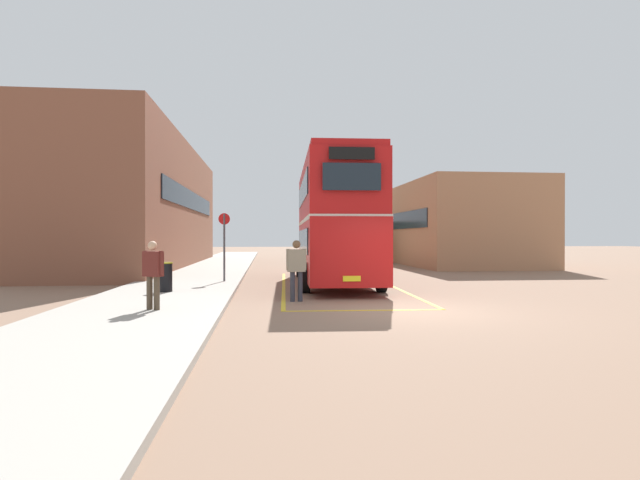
{
  "coord_description": "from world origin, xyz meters",
  "views": [
    {
      "loc": [
        -3.47,
        -12.25,
        1.85
      ],
      "look_at": [
        -0.97,
        11.5,
        1.7
      ],
      "focal_mm": 28.33,
      "sensor_mm": 36.0,
      "label": 1
    }
  ],
  "objects_px": {
    "double_decker_bus": "(334,220)",
    "bus_stop_sign": "(224,240)",
    "pedestrian_waiting_near": "(153,270)",
    "litter_bin": "(166,277)",
    "single_deck_bus": "(359,239)",
    "pedestrian_boarding": "(296,266)"
  },
  "relations": [
    {
      "from": "bus_stop_sign",
      "to": "litter_bin",
      "type": "bearing_deg",
      "value": -112.75
    },
    {
      "from": "pedestrian_boarding",
      "to": "double_decker_bus",
      "type": "bearing_deg",
      "value": 71.74
    },
    {
      "from": "bus_stop_sign",
      "to": "pedestrian_waiting_near",
      "type": "bearing_deg",
      "value": -97.68
    },
    {
      "from": "single_deck_bus",
      "to": "bus_stop_sign",
      "type": "relative_size",
      "value": 3.17
    },
    {
      "from": "pedestrian_waiting_near",
      "to": "litter_bin",
      "type": "height_order",
      "value": "pedestrian_waiting_near"
    },
    {
      "from": "single_deck_bus",
      "to": "pedestrian_boarding",
      "type": "distance_m",
      "value": 26.61
    },
    {
      "from": "single_deck_bus",
      "to": "litter_bin",
      "type": "xyz_separation_m",
      "value": [
        -10.53,
        -24.06,
        -1.04
      ]
    },
    {
      "from": "pedestrian_boarding",
      "to": "litter_bin",
      "type": "height_order",
      "value": "pedestrian_boarding"
    },
    {
      "from": "pedestrian_waiting_near",
      "to": "bus_stop_sign",
      "type": "xyz_separation_m",
      "value": [
        1.02,
        7.54,
        0.66
      ]
    },
    {
      "from": "single_deck_bus",
      "to": "pedestrian_waiting_near",
      "type": "relative_size",
      "value": 5.16
    },
    {
      "from": "double_decker_bus",
      "to": "pedestrian_boarding",
      "type": "relative_size",
      "value": 6.2
    },
    {
      "from": "double_decker_bus",
      "to": "single_deck_bus",
      "type": "bearing_deg",
      "value": 76.81
    },
    {
      "from": "litter_bin",
      "to": "double_decker_bus",
      "type": "bearing_deg",
      "value": 33.09
    },
    {
      "from": "single_deck_bus",
      "to": "litter_bin",
      "type": "distance_m",
      "value": 26.28
    },
    {
      "from": "double_decker_bus",
      "to": "pedestrian_boarding",
      "type": "xyz_separation_m",
      "value": [
        -1.81,
        -5.49,
        -1.49
      ]
    },
    {
      "from": "pedestrian_boarding",
      "to": "bus_stop_sign",
      "type": "xyz_separation_m",
      "value": [
        -2.47,
        5.3,
        0.7
      ]
    },
    {
      "from": "double_decker_bus",
      "to": "bus_stop_sign",
      "type": "height_order",
      "value": "double_decker_bus"
    },
    {
      "from": "pedestrian_boarding",
      "to": "litter_bin",
      "type": "bearing_deg",
      "value": 156.57
    },
    {
      "from": "double_decker_bus",
      "to": "bus_stop_sign",
      "type": "relative_size",
      "value": 4.14
    },
    {
      "from": "double_decker_bus",
      "to": "litter_bin",
      "type": "bearing_deg",
      "value": -146.91
    },
    {
      "from": "litter_bin",
      "to": "bus_stop_sign",
      "type": "height_order",
      "value": "bus_stop_sign"
    },
    {
      "from": "pedestrian_waiting_near",
      "to": "double_decker_bus",
      "type": "bearing_deg",
      "value": 55.58
    }
  ]
}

